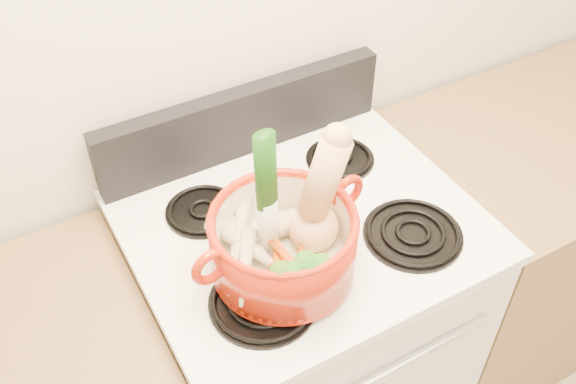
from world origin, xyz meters
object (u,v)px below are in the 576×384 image
stove_body (301,342)px  squash (315,197)px  dutch_oven (283,244)px  leek (267,195)px

stove_body → squash: bearing=-110.6°
dutch_oven → squash: (0.08, 0.00, 0.09)m
squash → leek: 0.10m
dutch_oven → leek: size_ratio=0.95×
squash → dutch_oven: bearing=-171.4°
dutch_oven → squash: bearing=-4.4°
dutch_oven → leek: (-0.01, 0.04, 0.11)m
leek → stove_body: bearing=17.1°
stove_body → dutch_oven: bearing=-136.1°
dutch_oven → leek: 0.12m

